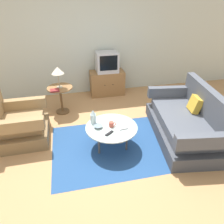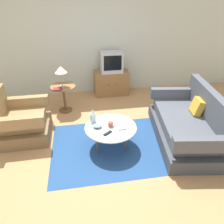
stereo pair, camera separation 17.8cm
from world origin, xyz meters
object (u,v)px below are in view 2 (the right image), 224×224
at_px(mug, 111,124).
at_px(couch, 188,125).
at_px(side_table, 64,93).
at_px(bowl, 97,126).
at_px(vase, 93,116).
at_px(tv_remote_silver, 123,129).
at_px(armchair, 20,122).
at_px(tv_stand, 111,83).
at_px(book, 58,89).
at_px(coffee_table, 111,128).
at_px(table_lamp, 61,70).
at_px(television, 111,62).
at_px(tv_remote_dark, 108,133).

bearing_deg(mug, couch, 0.28).
distance_m(side_table, bowl, 1.54).
height_order(vase, tv_remote_silver, vase).
distance_m(mug, tv_remote_silver, 0.22).
distance_m(side_table, tv_remote_silver, 1.84).
height_order(armchair, vase, armchair).
distance_m(tv_stand, book, 1.60).
bearing_deg(bowl, armchair, 157.45).
bearing_deg(vase, couch, -5.52).
bearing_deg(mug, tv_stand, 80.48).
xyz_separation_m(armchair, coffee_table, (1.58, -0.59, 0.08)).
height_order(side_table, bowl, side_table).
bearing_deg(couch, vase, 92.97).
bearing_deg(bowl, tv_remote_silver, -18.09).
relative_size(side_table, vase, 2.36).
distance_m(table_lamp, mug, 1.71).
distance_m(coffee_table, tv_stand, 2.20).
xyz_separation_m(couch, coffee_table, (-1.40, -0.02, 0.09)).
bearing_deg(book, mug, -59.03).
bearing_deg(tv_stand, television, -90.00).
relative_size(table_lamp, mug, 3.58).
bearing_deg(book, armchair, -140.08).
relative_size(table_lamp, bowl, 2.99).
bearing_deg(tv_remote_silver, vase, -38.82).
relative_size(mug, tv_remote_dark, 0.82).
xyz_separation_m(table_lamp, bowl, (0.59, -1.40, -0.53)).
relative_size(couch, side_table, 3.25).
relative_size(vase, mug, 2.04).
bearing_deg(bowl, mug, -3.30).
height_order(coffee_table, bowl, bowl).
height_order(armchair, coffee_table, armchair).
bearing_deg(mug, side_table, 119.46).
relative_size(bowl, tv_remote_silver, 1.01).
distance_m(coffee_table, book, 1.57).
distance_m(couch, coffee_table, 1.40).
height_order(tv_stand, tv_remote_dark, tv_stand).
height_order(television, table_lamp, television).
height_order(tv_remote_dark, book, book).
height_order(armchair, mug, armchair).
xyz_separation_m(couch, bowl, (-1.62, 0.01, 0.14)).
bearing_deg(side_table, couch, -32.92).
bearing_deg(vase, tv_remote_silver, -32.15).
relative_size(bowl, tv_remote_dark, 0.98).
height_order(armchair, tv_remote_silver, armchair).
xyz_separation_m(side_table, tv_stand, (1.17, 0.73, -0.13)).
bearing_deg(tv_remote_dark, coffee_table, 30.10).
xyz_separation_m(side_table, tv_remote_silver, (0.99, -1.55, -0.01)).
distance_m(couch, tv_stand, 2.39).
xyz_separation_m(television, tv_remote_silver, (-0.18, -2.27, -0.43)).
height_order(armchair, book, armchair).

